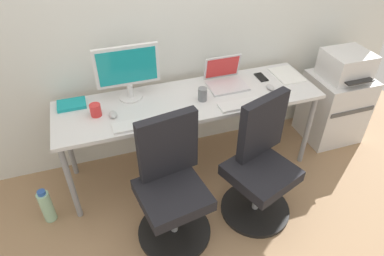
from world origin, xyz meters
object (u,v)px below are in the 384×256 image
Objects in this scene: office_chair_right at (260,166)px; office_chair_left at (171,187)px; side_cabinet at (333,107)px; desktop_monitor at (128,69)px; open_laptop at (225,78)px; printer at (346,65)px; water_bottle_on_floor at (47,206)px; coffee_mug at (96,110)px.

office_chair_left is at bearing 179.74° from office_chair_right.
office_chair_left is 1.88m from side_cabinet.
side_cabinet is at bearing -4.33° from desktop_monitor.
printer is at bearing -5.26° from open_laptop.
side_cabinet is 2.69m from water_bottle_on_floor.
open_laptop reaches higher than office_chair_left.
desktop_monitor is 5.22× the size of coffee_mug.
office_chair_left is 1.03m from open_laptop.
water_bottle_on_floor is 1.71m from open_laptop.
printer is (1.10, 0.59, 0.36)m from office_chair_right.
open_laptop is at bearing 6.07° from coffee_mug.
water_bottle_on_floor is (-0.89, 0.36, -0.28)m from office_chair_left.
open_laptop is (0.67, 0.69, 0.37)m from office_chair_left.
office_chair_left is 1.91m from printer.
coffee_mug reaches higher than side_cabinet.
coffee_mug reaches higher than water_bottle_on_floor.
office_chair_left is 10.22× the size of coffee_mug.
coffee_mug is (-0.28, -0.15, -0.20)m from desktop_monitor.
coffee_mug is (-1.06, -0.11, -0.01)m from open_laptop.
office_chair_left is at bearing -22.21° from water_bottle_on_floor.
office_chair_right reaches higher than coffee_mug.
office_chair_right is 1.25m from side_cabinet.
side_cabinet is at bearing 0.30° from coffee_mug.
office_chair_right is 1.63m from water_bottle_on_floor.
coffee_mug is at bearing -179.70° from side_cabinet.
printer is at bearing 27.96° from office_chair_right.
side_cabinet is at bearing 18.15° from office_chair_left.
coffee_mug is at bearing 124.61° from office_chair_left.
water_bottle_on_floor is (-1.56, 0.37, -0.28)m from office_chair_right.
water_bottle_on_floor is 3.37× the size of coffee_mug.
coffee_mug is at bearing 151.77° from office_chair_right.
side_cabinet is 2.01m from desktop_monitor.
side_cabinet is 1.38× the size of desktop_monitor.
side_cabinet reaches higher than water_bottle_on_floor.
office_chair_left is at bearing -55.39° from coffee_mug.
desktop_monitor is (0.77, 0.37, 0.84)m from water_bottle_on_floor.
office_chair_right is 3.03× the size of open_laptop.
desktop_monitor is (-0.79, 0.73, 0.56)m from office_chair_right.
office_chair_left is at bearing -81.21° from desktop_monitor.
side_cabinet is (1.10, 0.59, -0.09)m from office_chair_right.
office_chair_left is 0.78m from coffee_mug.
office_chair_left and office_chair_right have the same top height.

